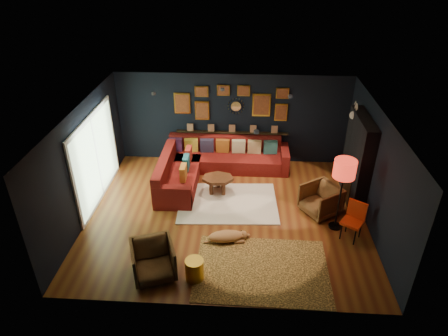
# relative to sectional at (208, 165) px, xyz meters

# --- Properties ---
(floor) EXTENTS (6.50, 6.50, 0.00)m
(floor) POSITION_rel_sectional_xyz_m (0.61, -1.81, -0.32)
(floor) COLOR brown
(floor) RESTS_ON ground
(room_walls) EXTENTS (6.50, 6.50, 6.50)m
(room_walls) POSITION_rel_sectional_xyz_m (0.61, -1.81, 1.27)
(room_walls) COLOR black
(room_walls) RESTS_ON ground
(sectional) EXTENTS (3.41, 2.69, 0.86)m
(sectional) POSITION_rel_sectional_xyz_m (0.00, 0.00, 0.00)
(sectional) COLOR maroon
(sectional) RESTS_ON ground
(ledge) EXTENTS (3.20, 0.12, 0.04)m
(ledge) POSITION_rel_sectional_xyz_m (0.61, 0.87, 0.60)
(ledge) COLOR black
(ledge) RESTS_ON room_walls
(gallery_wall) EXTENTS (3.15, 0.04, 1.02)m
(gallery_wall) POSITION_rel_sectional_xyz_m (0.60, 0.91, 1.48)
(gallery_wall) COLOR gold
(gallery_wall) RESTS_ON room_walls
(sunburst_mirror) EXTENTS (0.47, 0.16, 0.47)m
(sunburst_mirror) POSITION_rel_sectional_xyz_m (0.71, 0.91, 1.38)
(sunburst_mirror) COLOR silver
(sunburst_mirror) RESTS_ON room_walls
(fireplace) EXTENTS (0.31, 1.60, 2.20)m
(fireplace) POSITION_rel_sectional_xyz_m (3.71, -0.91, 0.70)
(fireplace) COLOR black
(fireplace) RESTS_ON ground
(deer_head) EXTENTS (0.50, 0.28, 0.45)m
(deer_head) POSITION_rel_sectional_xyz_m (3.75, -0.41, 1.73)
(deer_head) COLOR white
(deer_head) RESTS_ON fireplace
(sliding_door) EXTENTS (0.06, 2.80, 2.20)m
(sliding_door) POSITION_rel_sectional_xyz_m (-2.60, -1.21, 0.78)
(sliding_door) COLOR white
(sliding_door) RESTS_ON ground
(ceiling_spots) EXTENTS (3.30, 2.50, 0.06)m
(ceiling_spots) POSITION_rel_sectional_xyz_m (0.61, -1.01, 2.24)
(ceiling_spots) COLOR black
(ceiling_spots) RESTS_ON room_walls
(shag_rug) EXTENTS (2.51, 1.88, 0.03)m
(shag_rug) POSITION_rel_sectional_xyz_m (0.62, -1.35, -0.31)
(shag_rug) COLOR silver
(shag_rug) RESTS_ON ground
(leopard_rug) EXTENTS (2.66, 1.92, 0.02)m
(leopard_rug) POSITION_rel_sectional_xyz_m (1.41, -3.60, -0.32)
(leopard_rug) COLOR #DEA851
(leopard_rug) RESTS_ON ground
(coffee_table) EXTENTS (0.88, 0.69, 0.42)m
(coffee_table) POSITION_rel_sectional_xyz_m (0.33, -0.85, 0.04)
(coffee_table) COLOR #5A2D18
(coffee_table) RESTS_ON shag_rug
(pouf) EXTENTS (0.52, 0.52, 0.34)m
(pouf) POSITION_rel_sectional_xyz_m (-0.55, -0.31, -0.12)
(pouf) COLOR maroon
(pouf) RESTS_ON shag_rug
(armchair_left) EXTENTS (1.00, 0.97, 0.82)m
(armchair_left) POSITION_rel_sectional_xyz_m (-0.68, -3.86, 0.09)
(armchair_left) COLOR #A96F38
(armchair_left) RESTS_ON ground
(armchair_right) EXTENTS (1.04, 1.05, 0.80)m
(armchair_right) POSITION_rel_sectional_xyz_m (2.83, -1.59, 0.08)
(armchair_right) COLOR #A96F38
(armchair_right) RESTS_ON ground
(gold_stool) EXTENTS (0.36, 0.36, 0.45)m
(gold_stool) POSITION_rel_sectional_xyz_m (0.11, -3.91, -0.10)
(gold_stool) COLOR gold
(gold_stool) RESTS_ON ground
(orange_chair) EXTENTS (0.58, 0.58, 0.88)m
(orange_chair) POSITION_rel_sectional_xyz_m (3.41, -2.44, 0.20)
(orange_chair) COLOR black
(orange_chair) RESTS_ON ground
(floor_lamp) EXTENTS (0.48, 0.48, 1.74)m
(floor_lamp) POSITION_rel_sectional_xyz_m (3.11, -2.12, 1.15)
(floor_lamp) COLOR black
(floor_lamp) RESTS_ON ground
(dog) EXTENTS (1.12, 0.69, 0.33)m
(dog) POSITION_rel_sectional_xyz_m (0.65, -2.78, -0.14)
(dog) COLOR #A9774A
(dog) RESTS_ON leopard_rug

